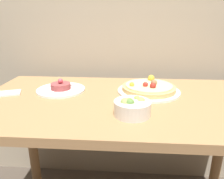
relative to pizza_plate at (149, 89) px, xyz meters
The scene contains 5 objects.
dining_table 0.21m from the pizza_plate, 139.98° to the right, with size 1.31×0.70×0.76m.
pizza_plate is the anchor object (origin of this frame).
tartare_plate 0.43m from the pizza_plate, behind, with size 0.24×0.24×0.06m.
small_bowl 0.28m from the pizza_plate, 107.57° to the right, with size 0.14×0.14×0.07m.
napkin 0.68m from the pizza_plate, behind, with size 0.14×0.11×0.01m.
Camera 1 is at (0.02, -0.56, 1.11)m, focal length 35.00 mm.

